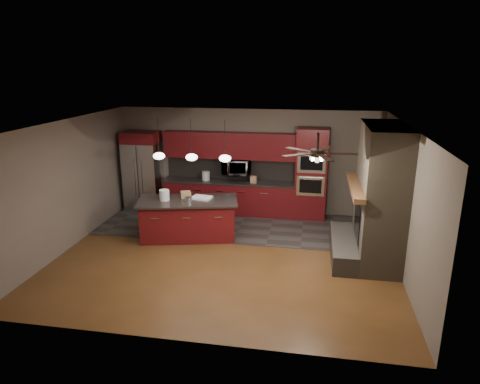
% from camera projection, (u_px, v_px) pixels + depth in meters
% --- Properties ---
extents(ground, '(7.00, 7.00, 0.00)m').
position_uv_depth(ground, '(226.00, 255.00, 9.13)').
color(ground, brown).
rests_on(ground, ground).
extents(ceiling, '(7.00, 6.00, 0.02)m').
position_uv_depth(ceiling, '(225.00, 124.00, 8.33)').
color(ceiling, white).
rests_on(ceiling, back_wall).
extents(back_wall, '(7.00, 0.02, 2.80)m').
position_uv_depth(back_wall, '(248.00, 161.00, 11.56)').
color(back_wall, '#6A5E55').
rests_on(back_wall, ground).
extents(right_wall, '(0.02, 6.00, 2.80)m').
position_uv_depth(right_wall, '(405.00, 202.00, 8.16)').
color(right_wall, '#6A5E55').
rests_on(right_wall, ground).
extents(left_wall, '(0.02, 6.00, 2.80)m').
position_uv_depth(left_wall, '(68.00, 185.00, 9.31)').
color(left_wall, '#6A5E55').
rests_on(left_wall, ground).
extents(slate_tile_patch, '(7.00, 2.40, 0.01)m').
position_uv_depth(slate_tile_patch, '(240.00, 225.00, 10.83)').
color(slate_tile_patch, '#383432').
rests_on(slate_tile_patch, ground).
extents(fireplace_column, '(1.30, 2.10, 2.80)m').
position_uv_depth(fireplace_column, '(377.00, 199.00, 8.64)').
color(fireplace_column, '#675B49').
rests_on(fireplace_column, ground).
extents(back_cabinetry, '(3.59, 0.64, 2.20)m').
position_uv_depth(back_cabinetry, '(229.00, 181.00, 11.54)').
color(back_cabinetry, '#571013').
rests_on(back_cabinetry, ground).
extents(oven_tower, '(0.80, 0.63, 2.38)m').
position_uv_depth(oven_tower, '(311.00, 174.00, 11.05)').
color(oven_tower, '#571013').
rests_on(oven_tower, ground).
extents(microwave, '(0.73, 0.41, 0.50)m').
position_uv_depth(microwave, '(236.00, 167.00, 11.40)').
color(microwave, silver).
rests_on(microwave, back_cabinetry).
extents(refrigerator, '(0.94, 0.75, 2.18)m').
position_uv_depth(refrigerator, '(143.00, 171.00, 11.76)').
color(refrigerator, silver).
rests_on(refrigerator, ground).
extents(kitchen_island, '(2.45, 1.52, 0.92)m').
position_uv_depth(kitchen_island, '(188.00, 219.00, 9.95)').
color(kitchen_island, '#571013').
rests_on(kitchen_island, ground).
extents(white_bucket, '(0.23, 0.23, 0.25)m').
position_uv_depth(white_bucket, '(164.00, 195.00, 9.78)').
color(white_bucket, white).
rests_on(white_bucket, kitchen_island).
extents(paint_can, '(0.23, 0.23, 0.11)m').
position_uv_depth(paint_can, '(188.00, 200.00, 9.67)').
color(paint_can, silver).
rests_on(paint_can, kitchen_island).
extents(paint_tray, '(0.49, 0.38, 0.04)m').
position_uv_depth(paint_tray, '(202.00, 198.00, 9.94)').
color(paint_tray, white).
rests_on(paint_tray, kitchen_island).
extents(cardboard_box, '(0.28, 0.25, 0.15)m').
position_uv_depth(cardboard_box, '(186.00, 194.00, 10.01)').
color(cardboard_box, '#9D8151').
rests_on(cardboard_box, kitchen_island).
extents(counter_bucket, '(0.24, 0.24, 0.24)m').
position_uv_depth(counter_bucket, '(206.00, 176.00, 11.57)').
color(counter_bucket, silver).
rests_on(counter_bucket, back_cabinetry).
extents(counter_box, '(0.18, 0.15, 0.18)m').
position_uv_depth(counter_box, '(254.00, 179.00, 11.31)').
color(counter_box, '#B0795B').
rests_on(counter_box, back_cabinetry).
extents(pendant_left, '(0.26, 0.26, 0.92)m').
position_uv_depth(pendant_left, '(159.00, 156.00, 9.50)').
color(pendant_left, black).
rests_on(pendant_left, ceiling).
extents(pendant_center, '(0.26, 0.26, 0.92)m').
position_uv_depth(pendant_center, '(192.00, 157.00, 9.38)').
color(pendant_center, black).
rests_on(pendant_center, ceiling).
extents(pendant_right, '(0.26, 0.26, 0.92)m').
position_uv_depth(pendant_right, '(225.00, 158.00, 9.25)').
color(pendant_right, black).
rests_on(pendant_right, ceiling).
extents(ceiling_fan, '(1.27, 1.33, 0.41)m').
position_uv_depth(ceiling_fan, '(317.00, 152.00, 7.38)').
color(ceiling_fan, black).
rests_on(ceiling_fan, ceiling).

